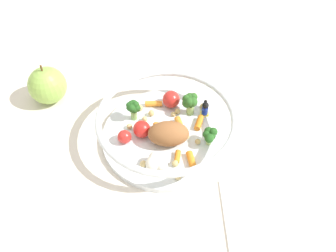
{
  "coord_description": "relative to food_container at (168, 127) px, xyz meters",
  "views": [
    {
      "loc": [
        0.39,
        0.12,
        0.5
      ],
      "look_at": [
        -0.0,
        0.0,
        0.03
      ],
      "focal_mm": 37.65,
      "sensor_mm": 36.0,
      "label": 1
    }
  ],
  "objects": [
    {
      "name": "ground_plane",
      "position": [
        -0.0,
        -0.0,
        -0.03
      ],
      "size": [
        2.4,
        2.4,
        0.0
      ],
      "primitive_type": "plane",
      "color": "silver"
    },
    {
      "name": "food_container",
      "position": [
        0.0,
        0.0,
        0.0
      ],
      "size": [
        0.24,
        0.24,
        0.06
      ],
      "color": "white",
      "rests_on": "ground_plane"
    },
    {
      "name": "folded_napkin",
      "position": [
        0.11,
        0.19,
        -0.03
      ],
      "size": [
        0.16,
        0.16,
        0.01
      ],
      "primitive_type": "cube",
      "rotation": [
        0.0,
        0.0,
        0.31
      ],
      "color": "white",
      "rests_on": "ground_plane"
    },
    {
      "name": "loose_apple",
      "position": [
        -0.03,
        -0.25,
        0.0
      ],
      "size": [
        0.07,
        0.07,
        0.09
      ],
      "color": "#8CB74C",
      "rests_on": "ground_plane"
    }
  ]
}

